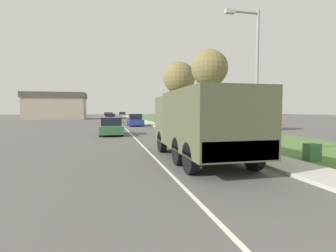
{
  "coord_description": "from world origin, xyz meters",
  "views": [
    {
      "loc": [
        -2.0,
        -0.18,
        2.1
      ],
      "look_at": [
        0.71,
        11.5,
        1.36
      ],
      "focal_mm": 28.0,
      "sensor_mm": 36.0,
      "label": 1
    }
  ],
  "objects_px": {
    "military_truck": "(201,121)",
    "car_second_ahead": "(135,120)",
    "car_third_ahead": "(110,119)",
    "car_nearest_ahead": "(111,127)",
    "car_farthest_ahead": "(122,115)",
    "lamp_post": "(253,68)",
    "car_fourth_ahead": "(109,117)"
  },
  "relations": [
    {
      "from": "car_farthest_ahead",
      "to": "lamp_post",
      "type": "xyz_separation_m",
      "value": [
        2.7,
        -59.04,
        3.32
      ]
    },
    {
      "from": "military_truck",
      "to": "car_farthest_ahead",
      "type": "relative_size",
      "value": 1.45
    },
    {
      "from": "military_truck",
      "to": "car_second_ahead",
      "type": "xyz_separation_m",
      "value": [
        -0.19,
        24.36,
        -0.92
      ]
    },
    {
      "from": "military_truck",
      "to": "car_second_ahead",
      "type": "bearing_deg",
      "value": 90.44
    },
    {
      "from": "car_nearest_ahead",
      "to": "car_second_ahead",
      "type": "bearing_deg",
      "value": 74.74
    },
    {
      "from": "car_farthest_ahead",
      "to": "car_nearest_ahead",
      "type": "bearing_deg",
      "value": -94.23
    },
    {
      "from": "car_second_ahead",
      "to": "car_fourth_ahead",
      "type": "bearing_deg",
      "value": 99.4
    },
    {
      "from": "car_third_ahead",
      "to": "lamp_post",
      "type": "xyz_separation_m",
      "value": [
        6.07,
        -33.28,
        3.36
      ]
    },
    {
      "from": "car_third_ahead",
      "to": "car_second_ahead",
      "type": "bearing_deg",
      "value": -71.87
    },
    {
      "from": "car_farthest_ahead",
      "to": "car_second_ahead",
      "type": "bearing_deg",
      "value": -90.36
    },
    {
      "from": "car_second_ahead",
      "to": "lamp_post",
      "type": "bearing_deg",
      "value": -82.95
    },
    {
      "from": "car_farthest_ahead",
      "to": "lamp_post",
      "type": "bearing_deg",
      "value": -87.38
    },
    {
      "from": "military_truck",
      "to": "car_third_ahead",
      "type": "height_order",
      "value": "military_truck"
    },
    {
      "from": "car_nearest_ahead",
      "to": "car_farthest_ahead",
      "type": "relative_size",
      "value": 0.91
    },
    {
      "from": "car_fourth_ahead",
      "to": "lamp_post",
      "type": "xyz_separation_m",
      "value": [
        6.28,
        -43.94,
        3.31
      ]
    },
    {
      "from": "car_fourth_ahead",
      "to": "lamp_post",
      "type": "height_order",
      "value": "lamp_post"
    },
    {
      "from": "car_second_ahead",
      "to": "lamp_post",
      "type": "distance_m",
      "value": 24.08
    },
    {
      "from": "car_second_ahead",
      "to": "car_fourth_ahead",
      "type": "xyz_separation_m",
      "value": [
        -3.36,
        20.27,
        0.01
      ]
    },
    {
      "from": "military_truck",
      "to": "car_fourth_ahead",
      "type": "xyz_separation_m",
      "value": [
        -3.54,
        44.63,
        -0.91
      ]
    },
    {
      "from": "car_nearest_ahead",
      "to": "lamp_post",
      "type": "relative_size",
      "value": 0.67
    },
    {
      "from": "military_truck",
      "to": "car_third_ahead",
      "type": "relative_size",
      "value": 1.73
    },
    {
      "from": "car_third_ahead",
      "to": "military_truck",
      "type": "bearing_deg",
      "value": -84.4
    },
    {
      "from": "car_second_ahead",
      "to": "car_third_ahead",
      "type": "relative_size",
      "value": 1.09
    },
    {
      "from": "car_third_ahead",
      "to": "car_farthest_ahead",
      "type": "xyz_separation_m",
      "value": [
        3.37,
        25.76,
        0.04
      ]
    },
    {
      "from": "car_second_ahead",
      "to": "car_fourth_ahead",
      "type": "distance_m",
      "value": 20.54
    },
    {
      "from": "car_nearest_ahead",
      "to": "car_second_ahead",
      "type": "relative_size",
      "value": 1.0
    },
    {
      "from": "car_third_ahead",
      "to": "car_fourth_ahead",
      "type": "relative_size",
      "value": 0.95
    },
    {
      "from": "car_farthest_ahead",
      "to": "car_fourth_ahead",
      "type": "bearing_deg",
      "value": -103.32
    },
    {
      "from": "car_second_ahead",
      "to": "car_third_ahead",
      "type": "bearing_deg",
      "value": 108.13
    },
    {
      "from": "military_truck",
      "to": "lamp_post",
      "type": "relative_size",
      "value": 1.06
    },
    {
      "from": "car_second_ahead",
      "to": "car_farthest_ahead",
      "type": "xyz_separation_m",
      "value": [
        0.22,
        35.37,
        -0.0
      ]
    },
    {
      "from": "car_third_ahead",
      "to": "car_nearest_ahead",
      "type": "bearing_deg",
      "value": -90.36
    }
  ]
}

